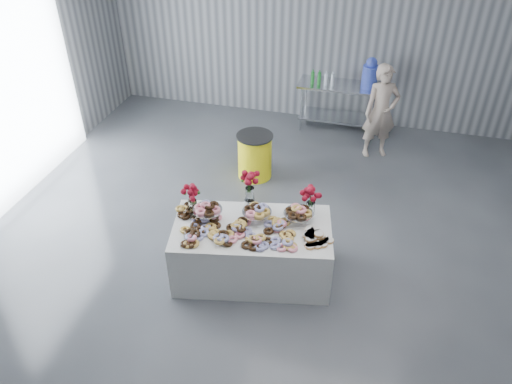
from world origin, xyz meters
TOP-DOWN VIEW (x-y plane):
  - ground at (0.00, 0.00)m, footprint 9.00×9.00m
  - room_walls at (-0.27, 0.07)m, footprint 8.04×9.04m
  - display_table at (-0.04, -0.04)m, footprint 2.06×1.35m
  - prep_table at (0.49, 4.10)m, footprint 1.50×0.60m
  - donut_mounds at (-0.04, -0.09)m, footprint 1.93×1.14m
  - cake_stand_left at (-0.61, -0.00)m, footprint 0.36×0.36m
  - cake_stand_mid at (-0.02, 0.11)m, footprint 0.36×0.36m
  - cake_stand_right at (0.47, 0.21)m, footprint 0.36×0.36m
  - danish_pile at (0.72, -0.04)m, footprint 0.48×0.48m
  - bouquet_left at (-0.83, 0.06)m, footprint 0.26×0.26m
  - bouquet_right at (0.59, 0.39)m, footprint 0.26×0.26m
  - bouquet_center at (-0.16, 0.29)m, footprint 0.26×0.26m
  - water_jug at (0.99, 4.10)m, footprint 0.28×0.28m
  - drink_bottles at (0.17, 4.00)m, footprint 0.54×0.08m
  - person at (1.27, 3.35)m, footprint 0.70×0.59m
  - trash_barrel at (-0.59, 2.14)m, footprint 0.59×0.59m

SIDE VIEW (x-z plane):
  - ground at x=0.00m, z-range 0.00..0.00m
  - display_table at x=-0.04m, z-range 0.00..0.75m
  - trash_barrel at x=-0.59m, z-range 0.00..0.75m
  - prep_table at x=0.49m, z-range 0.17..1.07m
  - donut_mounds at x=-0.04m, z-range 0.75..0.84m
  - danish_pile at x=0.72m, z-range 0.75..0.86m
  - person at x=1.27m, z-range 0.00..1.62m
  - cake_stand_left at x=-0.61m, z-range 0.80..0.98m
  - cake_stand_mid at x=-0.02m, z-range 0.80..0.98m
  - cake_stand_right at x=0.47m, z-range 0.80..0.98m
  - drink_bottles at x=0.17m, z-range 0.90..1.17m
  - bouquet_left at x=-0.83m, z-range 0.84..1.26m
  - bouquet_right at x=0.59m, z-range 0.84..1.26m
  - bouquet_center at x=-0.16m, z-range 0.84..1.41m
  - water_jug at x=0.99m, z-range 0.87..1.43m
  - room_walls at x=-0.27m, z-range 0.63..4.65m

